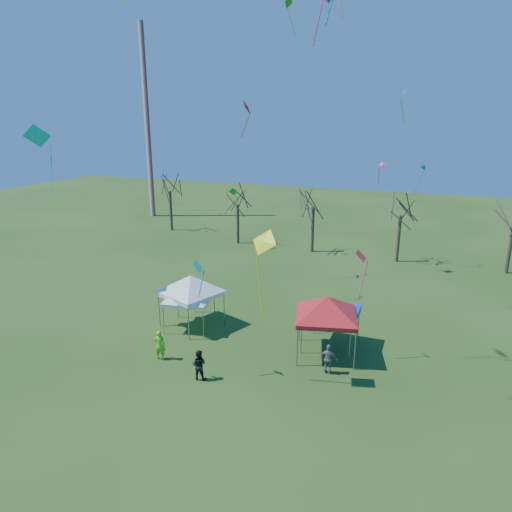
# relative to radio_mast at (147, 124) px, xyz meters

# --- Properties ---
(ground) EXTENTS (140.00, 140.00, 0.00)m
(ground) POSITION_rel_radio_mast_xyz_m (28.00, -34.00, -12.50)
(ground) COLOR #234616
(ground) RESTS_ON ground
(radio_mast) EXTENTS (0.70, 0.70, 25.00)m
(radio_mast) POSITION_rel_radio_mast_xyz_m (0.00, 0.00, 0.00)
(radio_mast) COLOR silver
(radio_mast) RESTS_ON ground
(tree_0) EXTENTS (3.83, 3.83, 8.44)m
(tree_0) POSITION_rel_radio_mast_xyz_m (7.15, -6.62, -6.01)
(tree_0) COLOR #3D2D21
(tree_0) RESTS_ON ground
(tree_1) EXTENTS (3.42, 3.42, 7.54)m
(tree_1) POSITION_rel_radio_mast_xyz_m (17.23, -9.35, -6.71)
(tree_1) COLOR #3D2D21
(tree_1) RESTS_ON ground
(tree_2) EXTENTS (3.71, 3.71, 8.18)m
(tree_2) POSITION_rel_radio_mast_xyz_m (25.63, -9.62, -6.21)
(tree_2) COLOR #3D2D21
(tree_2) RESTS_ON ground
(tree_3) EXTENTS (3.59, 3.59, 7.91)m
(tree_3) POSITION_rel_radio_mast_xyz_m (34.03, -9.96, -6.42)
(tree_3) COLOR #3D2D21
(tree_3) RESTS_ON ground
(tent_white_west) EXTENTS (4.22, 4.22, 3.98)m
(tent_white_west) POSITION_rel_radio_mast_xyz_m (22.87, -29.60, -9.29)
(tent_white_west) COLOR gray
(tent_white_west) RESTS_ON ground
(tent_white_mid) EXTENTS (3.83, 3.83, 3.44)m
(tent_white_mid) POSITION_rel_radio_mast_xyz_m (22.89, -29.91, -9.72)
(tent_white_mid) COLOR gray
(tent_white_mid) RESTS_ON ground
(tent_red) EXTENTS (4.51, 4.51, 4.10)m
(tent_red) POSITION_rel_radio_mast_xyz_m (31.86, -30.21, -9.19)
(tent_red) COLOR gray
(tent_red) RESTS_ON ground
(tent_blue) EXTENTS (2.98, 2.98, 2.34)m
(tent_blue) POSITION_rel_radio_mast_xyz_m (31.96, -29.24, -10.35)
(tent_blue) COLOR gray
(tent_blue) RESTS_ON ground
(person_green) EXTENTS (0.73, 0.57, 1.75)m
(person_green) POSITION_rel_radio_mast_xyz_m (23.38, -34.17, -11.62)
(person_green) COLOR #5ED822
(person_green) RESTS_ON ground
(person_dark) EXTENTS (0.90, 0.76, 1.64)m
(person_dark) POSITION_rel_radio_mast_xyz_m (26.40, -35.20, -11.68)
(person_dark) COLOR black
(person_dark) RESTS_ON ground
(person_grey) EXTENTS (0.97, 0.41, 1.66)m
(person_grey) POSITION_rel_radio_mast_xyz_m (32.51, -32.19, -11.67)
(person_grey) COLOR slate
(person_grey) RESTS_ON ground
(kite_17) EXTENTS (1.03, 1.00, 2.80)m
(kite_17) POSITION_rel_radio_mast_xyz_m (33.51, -29.79, -6.57)
(kite_17) COLOR #FB376B
(kite_17) RESTS_ON ground
(kite_22) EXTENTS (1.00, 1.04, 2.75)m
(kite_22) POSITION_rel_radio_mast_xyz_m (35.59, -10.83, -3.51)
(kite_22) COLOR #1383D4
(kite_22) RESTS_ON ground
(kite_5) EXTENTS (1.65, 1.39, 4.50)m
(kite_5) POSITION_rel_radio_mast_xyz_m (29.66, -34.43, -5.03)
(kite_5) COLOR #F6F71A
(kite_5) RESTS_ON ground
(kite_26) EXTENTS (0.96, 1.08, 2.82)m
(kite_26) POSITION_rel_radio_mast_xyz_m (25.03, -17.03, 8.89)
(kite_26) COLOR #269D18
(kite_26) RESTS_ON ground
(kite_14) EXTENTS (1.87, 1.63, 4.18)m
(kite_14) POSITION_rel_radio_mast_xyz_m (14.97, -32.82, -0.44)
(kite_14) COLOR #0DB8C6
(kite_14) RESTS_ON ground
(kite_11) EXTENTS (0.94, 1.44, 2.92)m
(kite_11) POSITION_rel_radio_mast_xyz_m (22.57, -19.35, 1.43)
(kite_11) COLOR red
(kite_11) RESTS_ON ground
(kite_13) EXTENTS (1.00, 0.70, 2.43)m
(kite_13) POSITION_rel_radio_mast_xyz_m (17.74, -11.54, -6.55)
(kite_13) COLOR #18A120
(kite_13) RESTS_ON ground
(kite_18) EXTENTS (0.33, 0.73, 1.84)m
(kite_18) POSITION_rel_radio_mast_xyz_m (34.66, -26.02, 1.76)
(kite_18) COLOR green
(kite_18) RESTS_ON ground
(kite_1) EXTENTS (0.91, 0.64, 1.97)m
(kite_1) POSITION_rel_radio_mast_xyz_m (26.29, -34.65, -6.53)
(kite_1) COLOR #0D9EC6
(kite_1) RESTS_ON ground
(kite_19) EXTENTS (0.75, 0.53, 2.01)m
(kite_19) POSITION_rel_radio_mast_xyz_m (32.19, -11.31, -3.47)
(kite_19) COLOR #E83388
(kite_19) RESTS_ON ground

